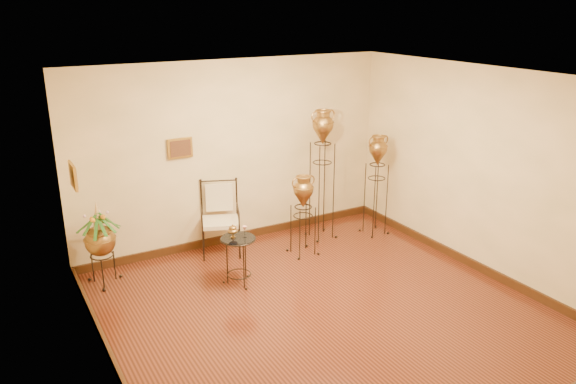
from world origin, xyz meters
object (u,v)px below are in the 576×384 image
amphora_mid (376,184)px  planter_urn (100,238)px  side_table (239,260)px  amphora_tall (322,173)px  armchair (220,219)px

amphora_mid → planter_urn: 4.23m
planter_urn → side_table: 1.83m
amphora_tall → armchair: (-1.63, 0.21, -0.51)m
armchair → side_table: 1.04m
armchair → amphora_tall: bearing=14.1°
amphora_tall → amphora_mid: (0.83, -0.30, -0.23)m
amphora_mid → armchair: size_ratio=1.52×
amphora_tall → side_table: bearing=-156.0°
amphora_mid → side_table: (-2.65, -0.51, -0.48)m
amphora_mid → armchair: amphora_mid is taller
planter_urn → side_table: (1.56, -0.89, -0.31)m
armchair → side_table: armchair is taller
planter_urn → armchair: planter_urn is taller
amphora_tall → side_table: size_ratio=2.48×
armchair → side_table: (-0.18, -1.01, -0.20)m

